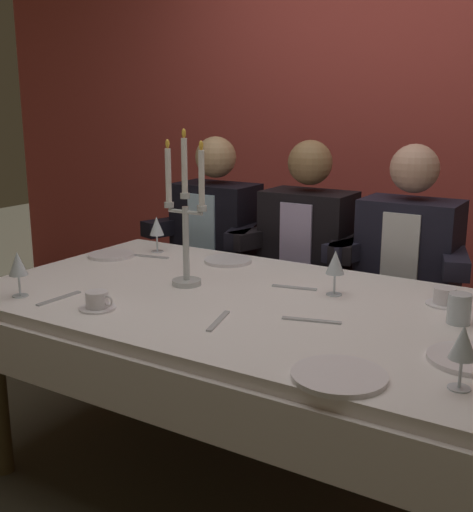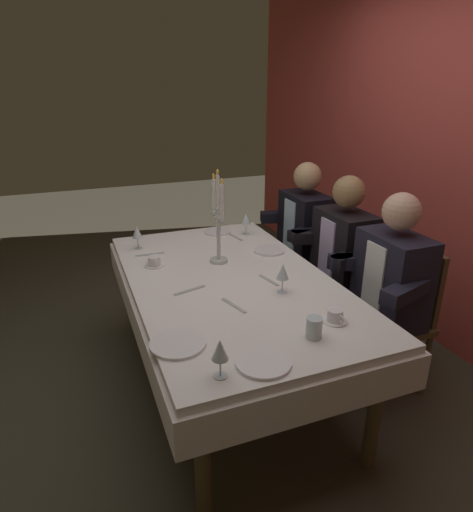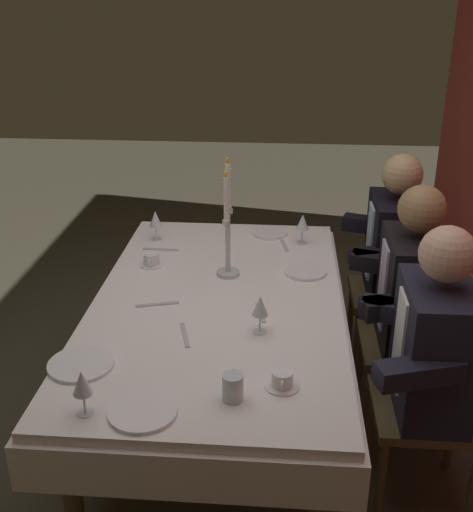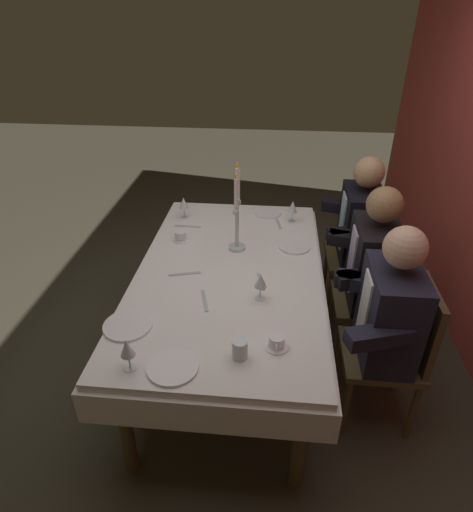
{
  "view_description": "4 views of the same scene",
  "coord_description": "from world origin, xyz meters",
  "px_view_note": "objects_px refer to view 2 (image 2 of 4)",
  "views": [
    {
      "loc": [
        1.13,
        -1.85,
        1.43
      ],
      "look_at": [
        -0.06,
        0.06,
        0.87
      ],
      "focal_mm": 44.8,
      "sensor_mm": 36.0,
      "label": 1
    },
    {
      "loc": [
        2.16,
        -0.8,
        1.8
      ],
      "look_at": [
        -0.05,
        0.06,
        0.85
      ],
      "focal_mm": 30.89,
      "sensor_mm": 36.0,
      "label": 2
    },
    {
      "loc": [
        2.48,
        0.28,
        2.05
      ],
      "look_at": [
        -0.05,
        0.08,
        0.93
      ],
      "focal_mm": 44.35,
      "sensor_mm": 36.0,
      "label": 3
    },
    {
      "loc": [
        2.15,
        0.25,
        2.15
      ],
      "look_at": [
        0.02,
        0.05,
        0.86
      ],
      "focal_mm": 30.14,
      "sensor_mm": 36.0,
      "label": 4
    }
  ],
  "objects_px": {
    "seated_diner_0": "(305,227)",
    "dinner_plate_3": "(178,343)",
    "candelabra": "(218,226)",
    "water_tumbler_0": "(314,328)",
    "seated_diner_1": "(344,250)",
    "coffee_cup_1": "(154,262)",
    "coffee_cup_0": "(335,316)",
    "wine_glass_3": "(220,351)",
    "seated_diner_2": "(393,278)",
    "dinner_plate_1": "(263,362)",
    "wine_glass_2": "(137,233)",
    "wine_glass_0": "(246,219)",
    "dinner_plate_0": "(269,250)",
    "wine_glass_1": "(283,273)",
    "dinner_plate_2": "(218,232)",
    "dining_table": "(230,297)"
  },
  "relations": [
    {
      "from": "wine_glass_0",
      "to": "coffee_cup_0",
      "type": "relative_size",
      "value": 1.24
    },
    {
      "from": "candelabra",
      "to": "coffee_cup_1",
      "type": "height_order",
      "value": "candelabra"
    },
    {
      "from": "candelabra",
      "to": "wine_glass_1",
      "type": "height_order",
      "value": "candelabra"
    },
    {
      "from": "wine_glass_1",
      "to": "wine_glass_3",
      "type": "height_order",
      "value": "same"
    },
    {
      "from": "dinner_plate_2",
      "to": "coffee_cup_0",
      "type": "height_order",
      "value": "coffee_cup_0"
    },
    {
      "from": "wine_glass_3",
      "to": "seated_diner_2",
      "type": "height_order",
      "value": "seated_diner_2"
    },
    {
      "from": "water_tumbler_0",
      "to": "wine_glass_2",
      "type": "bearing_deg",
      "value": -158.91
    },
    {
      "from": "dinner_plate_1",
      "to": "wine_glass_2",
      "type": "xyz_separation_m",
      "value": [
        -1.5,
        -0.25,
        0.11
      ]
    },
    {
      "from": "candelabra",
      "to": "coffee_cup_0",
      "type": "relative_size",
      "value": 4.41
    },
    {
      "from": "coffee_cup_0",
      "to": "seated_diner_0",
      "type": "bearing_deg",
      "value": 156.04
    },
    {
      "from": "dinner_plate_0",
      "to": "coffee_cup_0",
      "type": "distance_m",
      "value": 0.95
    },
    {
      "from": "coffee_cup_0",
      "to": "seated_diner_2",
      "type": "bearing_deg",
      "value": 117.33
    },
    {
      "from": "seated_diner_2",
      "to": "wine_glass_1",
      "type": "bearing_deg",
      "value": -95.1
    },
    {
      "from": "water_tumbler_0",
      "to": "seated_diner_2",
      "type": "relative_size",
      "value": 0.08
    },
    {
      "from": "wine_glass_0",
      "to": "coffee_cup_1",
      "type": "height_order",
      "value": "wine_glass_0"
    },
    {
      "from": "coffee_cup_0",
      "to": "coffee_cup_1",
      "type": "height_order",
      "value": "same"
    },
    {
      "from": "dinner_plate_3",
      "to": "wine_glass_0",
      "type": "relative_size",
      "value": 1.5
    },
    {
      "from": "candelabra",
      "to": "wine_glass_1",
      "type": "bearing_deg",
      "value": 18.57
    },
    {
      "from": "wine_glass_3",
      "to": "water_tumbler_0",
      "type": "distance_m",
      "value": 0.5
    },
    {
      "from": "candelabra",
      "to": "coffee_cup_0",
      "type": "xyz_separation_m",
      "value": [
        0.89,
        0.27,
        -0.21
      ]
    },
    {
      "from": "wine_glass_1",
      "to": "seated_diner_0",
      "type": "height_order",
      "value": "seated_diner_0"
    },
    {
      "from": "water_tumbler_0",
      "to": "coffee_cup_0",
      "type": "height_order",
      "value": "water_tumbler_0"
    },
    {
      "from": "coffee_cup_0",
      "to": "wine_glass_3",
      "type": "bearing_deg",
      "value": -72.75
    },
    {
      "from": "dining_table",
      "to": "dinner_plate_2",
      "type": "distance_m",
      "value": 0.84
    },
    {
      "from": "coffee_cup_0",
      "to": "seated_diner_2",
      "type": "distance_m",
      "value": 0.67
    },
    {
      "from": "dinner_plate_3",
      "to": "coffee_cup_1",
      "type": "bearing_deg",
      "value": 174.93
    },
    {
      "from": "dinner_plate_3",
      "to": "seated_diner_1",
      "type": "xyz_separation_m",
      "value": [
        -0.73,
        1.33,
        -0.01
      ]
    },
    {
      "from": "dinner_plate_0",
      "to": "seated_diner_1",
      "type": "distance_m",
      "value": 0.51
    },
    {
      "from": "dinner_plate_3",
      "to": "wine_glass_1",
      "type": "bearing_deg",
      "value": 114.45
    },
    {
      "from": "seated_diner_0",
      "to": "dinner_plate_3",
      "type": "bearing_deg",
      "value": -46.67
    },
    {
      "from": "dinner_plate_0",
      "to": "dinner_plate_2",
      "type": "relative_size",
      "value": 1.01
    },
    {
      "from": "dinner_plate_3",
      "to": "coffee_cup_1",
      "type": "distance_m",
      "value": 0.91
    },
    {
      "from": "dinner_plate_1",
      "to": "dinner_plate_3",
      "type": "relative_size",
      "value": 0.93
    },
    {
      "from": "seated_diner_2",
      "to": "seated_diner_0",
      "type": "bearing_deg",
      "value": 180.0
    },
    {
      "from": "dinner_plate_0",
      "to": "coffee_cup_1",
      "type": "distance_m",
      "value": 0.76
    },
    {
      "from": "dinner_plate_2",
      "to": "wine_glass_0",
      "type": "bearing_deg",
      "value": 56.77
    },
    {
      "from": "dining_table",
      "to": "wine_glass_3",
      "type": "height_order",
      "value": "wine_glass_3"
    },
    {
      "from": "wine_glass_3",
      "to": "seated_diner_0",
      "type": "bearing_deg",
      "value": 141.1
    },
    {
      "from": "wine_glass_3",
      "to": "seated_diner_0",
      "type": "relative_size",
      "value": 0.13
    },
    {
      "from": "candelabra",
      "to": "water_tumbler_0",
      "type": "height_order",
      "value": "candelabra"
    },
    {
      "from": "wine_glass_2",
      "to": "seated_diner_1",
      "type": "xyz_separation_m",
      "value": [
        0.51,
        1.29,
        -0.12
      ]
    },
    {
      "from": "dinner_plate_3",
      "to": "wine_glass_0",
      "type": "xyz_separation_m",
      "value": [
        -1.25,
        0.83,
        0.11
      ]
    },
    {
      "from": "dinner_plate_1",
      "to": "wine_glass_2",
      "type": "distance_m",
      "value": 1.52
    },
    {
      "from": "dinner_plate_1",
      "to": "seated_diner_1",
      "type": "height_order",
      "value": "seated_diner_1"
    },
    {
      "from": "dinner_plate_0",
      "to": "dinner_plate_1",
      "type": "distance_m",
      "value": 1.26
    },
    {
      "from": "dinner_plate_2",
      "to": "seated_diner_2",
      "type": "relative_size",
      "value": 0.16
    },
    {
      "from": "dinner_plate_2",
      "to": "seated_diner_2",
      "type": "distance_m",
      "value": 1.33
    },
    {
      "from": "dinner_plate_0",
      "to": "wine_glass_0",
      "type": "xyz_separation_m",
      "value": [
        -0.38,
        -0.01,
        0.11
      ]
    },
    {
      "from": "seated_diner_2",
      "to": "water_tumbler_0",
      "type": "bearing_deg",
      "value": -62.72
    },
    {
      "from": "dinner_plate_1",
      "to": "water_tumbler_0",
      "type": "height_order",
      "value": "water_tumbler_0"
    }
  ]
}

